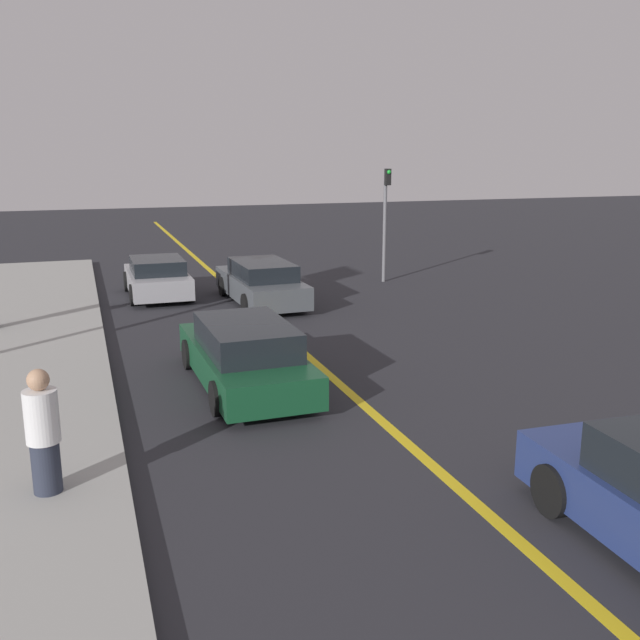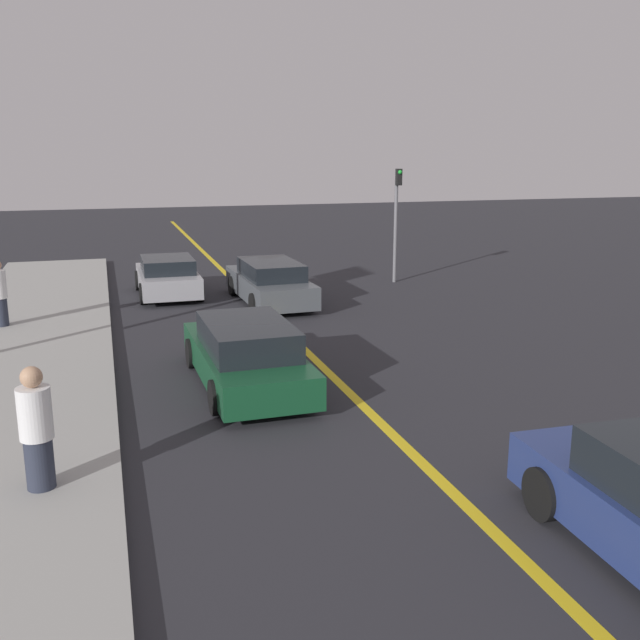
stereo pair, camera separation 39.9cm
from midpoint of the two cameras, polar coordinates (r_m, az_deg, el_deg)
name	(u,v)px [view 1 (the left image)]	position (r m, az deg, el deg)	size (l,w,h in m)	color
road_center_line	(279,331)	(18.29, -3.92, -0.88)	(0.20, 60.00, 0.01)	gold
sidewalk_left	(12,379)	(15.56, -24.10, -4.36)	(3.76, 31.33, 0.15)	#9E9E99
car_far_distant	(245,355)	(13.96, -6.83, -2.80)	(1.98, 4.74, 1.32)	#144728
car_parked_left_lot	(261,283)	(21.55, -5.26, 2.99)	(1.97, 4.74, 1.30)	#4C5156
car_oncoming_far	(157,278)	(23.04, -13.36, 3.31)	(1.91, 3.84, 1.24)	#9E9EA3
pedestrian_mid_group	(43,433)	(10.02, -22.36, -8.33)	(0.43, 0.43, 1.68)	#282D3D
traffic_light	(386,213)	(24.86, 4.80, 8.53)	(0.18, 0.40, 3.90)	slate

